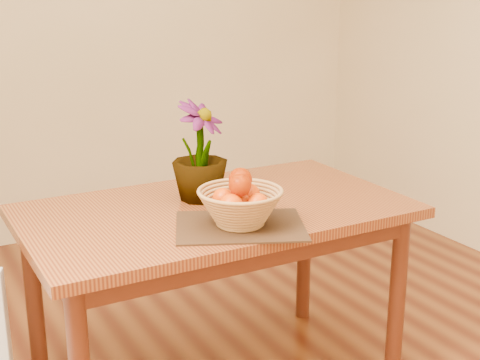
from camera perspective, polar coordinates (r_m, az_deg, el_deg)
wall_back at (r=4.17m, az=-14.63°, el=13.31°), size 4.00×0.02×2.70m
table at (r=2.49m, az=-2.05°, el=-4.16°), size 1.40×0.80×0.75m
placemat at (r=2.25m, az=0.01°, el=-3.95°), size 0.52×0.47×0.01m
wicker_basket at (r=2.23m, az=0.01°, el=-2.47°), size 0.29×0.29×0.12m
orange_pile at (r=2.21m, az=0.01°, el=-1.02°), size 0.19×0.18×0.14m
potted_plant at (r=2.49m, az=-3.46°, el=2.45°), size 0.29×0.29×0.38m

